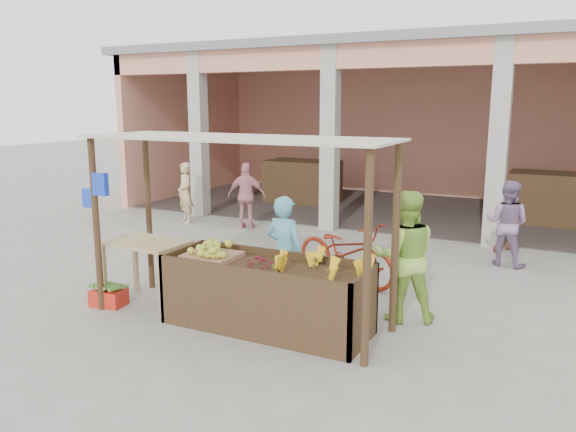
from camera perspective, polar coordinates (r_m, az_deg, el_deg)
The scene contains 18 objects.
ground at distance 7.49m, azimuth -5.57°, elevation -10.54°, with size 60.00×60.00×0.00m, color gray.
market_building at distance 15.24m, azimuth 12.87°, elevation 10.77°, with size 14.40×6.40×4.20m.
fruit_stall at distance 7.11m, azimuth -2.19°, elevation -8.27°, with size 2.60×0.95×0.80m, color #46301C.
stall_awning at distance 7.06m, azimuth -5.72°, elevation 4.72°, with size 4.09×1.35×2.39m.
banana_heap at distance 6.70m, azimuth 3.15°, elevation -4.99°, with size 1.14×0.62×0.21m, color yellow, non-canonical shape.
melon_tray at distance 7.41m, azimuth -7.72°, elevation -3.60°, with size 0.67×0.58×0.19m.
berry_heap at distance 6.99m, azimuth -2.98°, elevation -4.56°, with size 0.45×0.37×0.14m, color maroon.
side_table at distance 8.10m, azimuth -14.17°, elevation -3.46°, with size 1.15×0.80×0.90m.
papaya_pile at distance 8.05m, azimuth -14.25°, elevation -1.82°, with size 0.67×0.38×0.19m, color #4C9631, non-canonical shape.
red_crate at distance 8.34m, azimuth -17.75°, elevation -7.87°, with size 0.45×0.33×0.23m, color red.
plantain_bundle at distance 8.29m, azimuth -17.81°, elevation -6.85°, with size 0.38×0.27×0.08m, color #528831, non-canonical shape.
produce_sacks at distance 11.43m, azimuth 21.41°, elevation -2.00°, with size 0.78×0.73×0.59m.
vendor_blue at distance 7.66m, azimuth -0.33°, elevation -3.35°, with size 0.63×0.46×1.68m, color #5FB2D2.
vendor_green at distance 7.37m, azimuth 11.81°, elevation -3.70°, with size 0.87×0.50×1.81m, color #93C243.
motorcycle at distance 8.88m, azimuth 5.86°, elevation -3.51°, with size 1.97×0.68×1.03m, color maroon.
shopper_b at distance 12.64m, azimuth -4.21°, elevation 2.29°, with size 0.94×0.50×1.59m, color #D0868B.
shopper_e at distance 13.48m, azimuth -10.41°, elevation 2.47°, with size 0.55×0.42×1.49m, color #D4B37B.
shopper_f at distance 10.41m, azimuth 21.40°, elevation -0.31°, with size 0.80×0.46×1.64m, color gray.
Camera 1 is at (3.74, -5.86, 2.79)m, focal length 35.00 mm.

